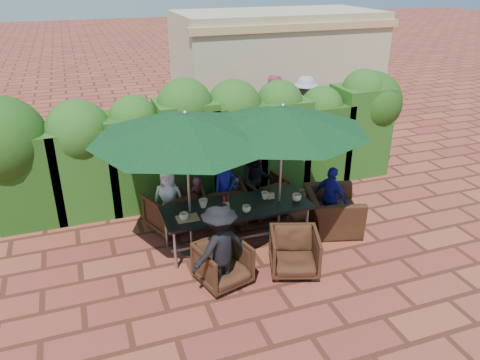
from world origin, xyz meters
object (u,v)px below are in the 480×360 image
object	(u,v)px
chair_far_mid	(223,201)
chair_far_right	(265,194)
chair_end_right	(333,205)
chair_near_left	(223,262)
chair_far_left	(171,209)
chair_near_right	(294,250)
dining_table	(237,210)
umbrella_left	(186,126)
umbrella_right	(283,118)

from	to	relation	value
chair_far_mid	chair_far_right	size ratio (longest dim) A/B	1.04
chair_end_right	chair_far_right	bearing A→B (deg)	60.41
chair_far_mid	chair_far_right	xyz separation A→B (m)	(0.86, 0.05, -0.02)
chair_near_left	chair_far_left	bearing A→B (deg)	87.01
chair_far_left	chair_near_left	distance (m)	1.90
chair_far_mid	chair_near_right	size ratio (longest dim) A/B	1.10
chair_near_left	chair_near_right	bearing A→B (deg)	-20.25
chair_far_mid	chair_near_right	bearing A→B (deg)	114.54
chair_far_left	chair_near_right	distance (m)	2.49
chair_near_right	chair_near_left	bearing A→B (deg)	-166.19
dining_table	umbrella_left	bearing A→B (deg)	174.47
dining_table	chair_far_right	bearing A→B (deg)	45.50
umbrella_left	chair_far_mid	distance (m)	2.13
umbrella_right	chair_far_mid	world-z (taller)	umbrella_right
chair_near_right	chair_end_right	size ratio (longest dim) A/B	0.70
chair_far_right	chair_near_right	bearing A→B (deg)	71.96
umbrella_right	chair_far_right	xyz separation A→B (m)	(0.14, 0.96, -1.82)
dining_table	chair_near_left	xyz separation A→B (m)	(-0.55, -0.92, -0.31)
dining_table	chair_near_left	bearing A→B (deg)	-120.66
umbrella_left	chair_far_right	size ratio (longest dim) A/B	3.71
chair_far_mid	dining_table	bearing A→B (deg)	96.08
chair_far_right	chair_far_mid	bearing A→B (deg)	-5.94
dining_table	umbrella_left	xyz separation A→B (m)	(-0.79, 0.08, 1.54)
chair_far_right	chair_near_left	size ratio (longest dim) A/B	1.10
chair_far_left	chair_far_right	size ratio (longest dim) A/B	0.98
umbrella_left	umbrella_right	xyz separation A→B (m)	(1.54, -0.13, -0.00)
chair_far_right	dining_table	bearing A→B (deg)	36.45
dining_table	chair_near_left	size ratio (longest dim) A/B	3.43
chair_end_right	chair_near_left	bearing A→B (deg)	126.37
dining_table	chair_near_right	distance (m)	1.22
dining_table	chair_near_right	xyz separation A→B (m)	(0.59, -1.02, -0.30)
chair_near_right	umbrella_right	bearing A→B (deg)	99.26
chair_far_mid	chair_near_right	world-z (taller)	chair_far_mid
umbrella_left	chair_near_right	xyz separation A→B (m)	(1.37, -1.10, -1.84)
chair_near_left	chair_near_right	world-z (taller)	chair_near_right
dining_table	chair_far_left	xyz separation A→B (m)	(-0.95, 0.93, -0.29)
chair_near_left	chair_end_right	xyz separation A→B (m)	(2.37, 0.89, 0.11)
umbrella_left	umbrella_right	distance (m)	1.54
umbrella_right	dining_table	bearing A→B (deg)	175.87
chair_far_mid	chair_end_right	xyz separation A→B (m)	(1.79, -0.90, 0.05)
umbrella_left	chair_end_right	size ratio (longest dim) A/B	2.75
dining_table	chair_near_right	world-z (taller)	chair_near_right
chair_far_left	chair_end_right	distance (m)	2.94
umbrella_left	chair_near_left	distance (m)	2.12
chair_end_right	chair_far_left	bearing A→B (deg)	86.59
chair_far_left	chair_near_left	world-z (taller)	chair_far_left
chair_near_left	umbrella_right	bearing A→B (deg)	18.60
chair_far_right	chair_end_right	bearing A→B (deg)	125.49
chair_far_left	dining_table	bearing A→B (deg)	113.75
dining_table	chair_near_right	bearing A→B (deg)	-60.13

